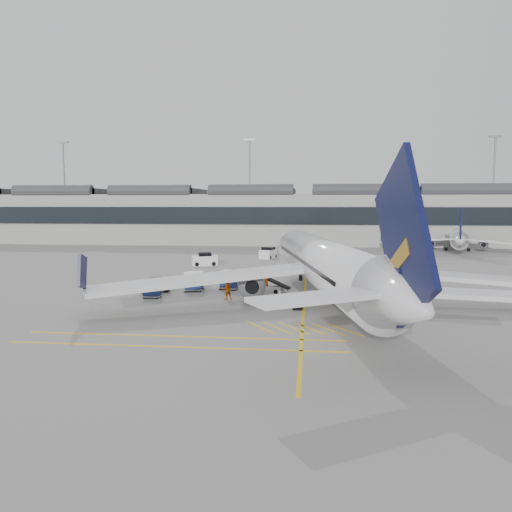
# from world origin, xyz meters

# --- Properties ---
(ground) EXTENTS (220.00, 220.00, 0.00)m
(ground) POSITION_xyz_m (0.00, 0.00, 0.00)
(ground) COLOR gray
(ground) RESTS_ON ground
(terminal) EXTENTS (200.00, 20.45, 12.40)m
(terminal) POSITION_xyz_m (0.00, 71.93, 6.14)
(terminal) COLOR #9E9E99
(terminal) RESTS_ON ground
(light_masts) EXTENTS (113.00, 0.60, 25.45)m
(light_masts) POSITION_xyz_m (-1.67, 86.00, 14.49)
(light_masts) COLOR slate
(light_masts) RESTS_ON ground
(apron_markings) EXTENTS (0.25, 60.00, 0.01)m
(apron_markings) POSITION_xyz_m (10.00, 10.00, 0.01)
(apron_markings) COLOR gold
(apron_markings) RESTS_ON ground
(airliner_main) EXTENTS (40.85, 45.01, 12.06)m
(airliner_main) POSITION_xyz_m (11.93, 1.93, 3.54)
(airliner_main) COLOR silver
(airliner_main) RESTS_ON ground
(airliner_far) EXTENTS (28.07, 31.04, 8.41)m
(airliner_far) POSITION_xyz_m (38.87, 57.18, 2.47)
(airliner_far) COLOR silver
(airliner_far) RESTS_ON ground
(belt_loader) EXTENTS (4.63, 2.28, 1.83)m
(belt_loader) POSITION_xyz_m (5.89, 7.81, 0.54)
(belt_loader) COLOR beige
(belt_loader) RESTS_ON ground
(baggage_cart_a) EXTENTS (2.19, 1.97, 1.93)m
(baggage_cart_a) POSITION_xyz_m (-1.51, 7.39, 1.03)
(baggage_cart_a) COLOR gray
(baggage_cart_a) RESTS_ON ground
(baggage_cart_b) EXTENTS (2.00, 1.78, 1.80)m
(baggage_cart_b) POSITION_xyz_m (-1.53, 9.01, 0.96)
(baggage_cart_b) COLOR gray
(baggage_cart_b) RESTS_ON ground
(baggage_cart_c) EXTENTS (2.17, 1.92, 1.99)m
(baggage_cart_c) POSITION_xyz_m (2.13, 8.88, 1.07)
(baggage_cart_c) COLOR gray
(baggage_cart_c) RESTS_ON ground
(baggage_cart_d) EXTENTS (1.62, 1.35, 1.67)m
(baggage_cart_d) POSITION_xyz_m (-4.52, 3.45, 0.89)
(baggage_cart_d) COLOR gray
(baggage_cart_d) RESTS_ON ground
(ramp_agent_a) EXTENTS (0.82, 0.83, 1.94)m
(ramp_agent_a) POSITION_xyz_m (6.13, 7.26, 0.97)
(ramp_agent_a) COLOR #E14E0B
(ramp_agent_a) RESTS_ON ground
(ramp_agent_b) EXTENTS (1.23, 1.17, 2.00)m
(ramp_agent_b) POSITION_xyz_m (2.73, 3.44, 1.00)
(ramp_agent_b) COLOR orange
(ramp_agent_b) RESTS_ON ground
(pushback_tug) EXTENTS (3.24, 2.51, 1.60)m
(pushback_tug) POSITION_xyz_m (-5.22, 6.72, 0.71)
(pushback_tug) COLOR #575B4D
(pushback_tug) RESTS_ON ground
(safety_cone_nose) EXTENTS (0.37, 0.37, 0.51)m
(safety_cone_nose) POSITION_xyz_m (7.93, 21.20, 0.25)
(safety_cone_nose) COLOR #F24C0A
(safety_cone_nose) RESTS_ON ground
(safety_cone_engine) EXTENTS (0.35, 0.35, 0.49)m
(safety_cone_engine) POSITION_xyz_m (11.03, 5.96, 0.24)
(safety_cone_engine) COLOR #F24C0A
(safety_cone_engine) RESTS_ON ground
(service_van_left) EXTENTS (4.04, 2.89, 1.88)m
(service_van_left) POSITION_xyz_m (-4.73, 28.61, 0.84)
(service_van_left) COLOR white
(service_van_left) RESTS_ON ground
(service_van_mid) EXTENTS (2.86, 4.10, 1.91)m
(service_van_mid) POSITION_xyz_m (3.70, 39.08, 0.86)
(service_van_mid) COLOR white
(service_van_mid) RESTS_ON ground
(service_van_right) EXTENTS (3.80, 3.67, 1.81)m
(service_van_right) POSITION_xyz_m (11.56, 33.53, 0.81)
(service_van_right) COLOR white
(service_van_right) RESTS_ON ground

